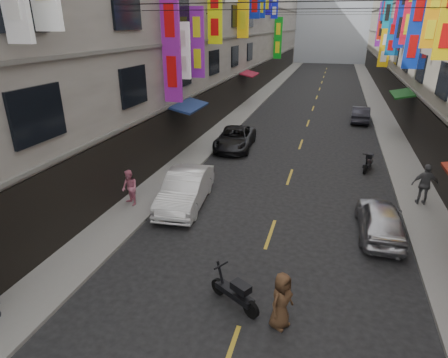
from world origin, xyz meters
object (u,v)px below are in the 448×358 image
Objects in this scene: car_left_mid at (185,189)px; pedestrian_crossing at (281,301)px; pedestrian_lfar at (130,188)px; pedestrian_rfar at (425,184)px; car_right_mid at (381,219)px; car_left_far at (235,138)px; scooter_crossing at (235,293)px; scooter_far_right at (368,162)px; car_right_far at (360,114)px.

car_left_mid is 2.86× the size of pedestrian_crossing.
car_left_mid is 7.82m from pedestrian_crossing.
pedestrian_rfar reaches higher than pedestrian_lfar.
car_right_mid is 2.40× the size of pedestrian_crossing.
car_left_mid reaches higher than car_left_far.
car_left_mid is (-3.69, 5.59, 0.31)m from scooter_crossing.
pedestrian_lfar is at bearing 83.40° from pedestrian_crossing.
scooter_crossing is 1.00× the size of pedestrian_crossing.
car_left_mid reaches higher than scooter_far_right.
pedestrian_lfar is (-10.21, -19.02, 0.27)m from car_right_far.
car_left_mid is at bearing 54.74° from scooter_far_right.
car_left_mid is 2.38m from pedestrian_lfar.
car_right_mid is (7.93, -8.88, 0.00)m from car_left_far.
pedestrian_lfar reaches higher than pedestrian_crossing.
car_left_far is 2.57× the size of pedestrian_rfar.
scooter_crossing is at bearing -62.72° from car_left_mid.
pedestrian_rfar is at bearing 130.48° from scooter_far_right.
scooter_far_right is 0.97× the size of pedestrian_rfar.
scooter_crossing is 1.02× the size of pedestrian_lfar.
car_right_far is 21.59m from pedestrian_lfar.
pedestrian_crossing reaches higher than car_right_mid.
scooter_far_right is 0.46× the size of car_right_mid.
scooter_far_right is 0.38× the size of car_left_far.
car_left_mid is 0.98× the size of car_left_far.
pedestrian_crossing is at bearing 57.11° from pedestrian_rfar.
pedestrian_rfar is 10.01m from pedestrian_crossing.
car_right_mid reaches higher than scooter_crossing.
car_left_far is 11.90m from car_right_mid.
car_right_mid reaches higher than car_right_far.
pedestrian_crossing reaches higher than car_left_mid.
pedestrian_crossing is (7.23, -5.13, -0.10)m from pedestrian_lfar.
scooter_far_right is 0.39× the size of car_left_mid.
pedestrian_crossing reaches higher than car_right_far.
scooter_crossing is 6.75m from car_right_mid.
car_left_mid is at bearing 11.85° from pedestrian_rfar.
car_right_far is at bearing -86.47° from pedestrian_rfar.
pedestrian_crossing is (-2.90, -5.65, 0.15)m from car_right_mid.
pedestrian_lfar is (-5.90, 4.73, 0.47)m from scooter_crossing.
scooter_crossing is 13.07m from scooter_far_right.
pedestrian_rfar is (12.13, 3.60, 0.13)m from pedestrian_lfar.
pedestrian_lfar is at bearing 64.15° from car_right_far.
pedestrian_rfar reaches higher than pedestrian_crossing.
pedestrian_rfar reaches higher than scooter_far_right.
scooter_far_right is (4.25, 12.36, 0.00)m from scooter_crossing.
pedestrian_rfar is (1.98, -4.03, 0.59)m from scooter_far_right.
car_right_mid reaches higher than scooter_far_right.
scooter_crossing and scooter_far_right have the same top height.
pedestrian_lfar is 12.66m from pedestrian_rfar.
car_right_far is at bearing 20.29° from scooter_crossing.
car_left_mid is 1.19× the size of car_right_mid.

